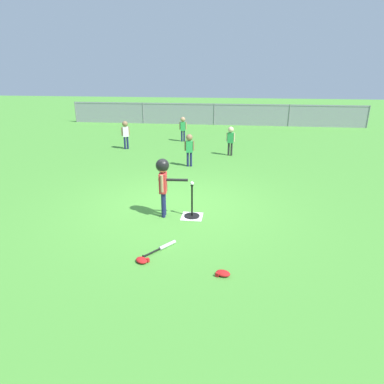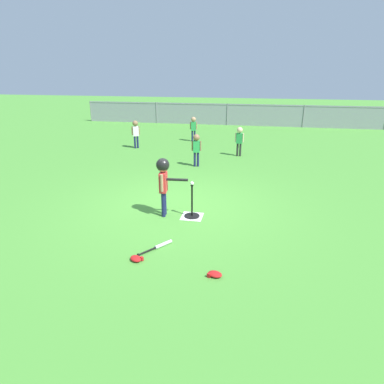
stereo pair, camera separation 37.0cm
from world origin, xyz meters
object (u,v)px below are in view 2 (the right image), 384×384
glove_by_plate (136,259)px  batter_child (163,175)px  fielder_deep_right (193,126)px  fielder_near_left (136,131)px  fielder_deep_left (196,146)px  spare_bat_silver (160,246)px  baseball_on_tee (192,183)px  batting_tee (192,212)px  glove_near_bats (215,274)px  fielder_deep_center (239,138)px

glove_by_plate → batter_child: bearing=90.6°
fielder_deep_right → fielder_near_left: 2.59m
fielder_near_left → glove_by_plate: (2.78, -7.81, -0.65)m
fielder_deep_left → glove_by_plate: (0.02, -5.68, -0.63)m
batter_child → fielder_deep_left: 3.87m
fielder_deep_left → fielder_near_left: bearing=142.3°
fielder_near_left → glove_by_plate: size_ratio=3.93×
fielder_deep_left → spare_bat_silver: bearing=-86.9°
fielder_deep_right → baseball_on_tee: bearing=-79.7°
batting_tee → baseball_on_tee: 0.63m
batter_child → baseball_on_tee: bearing=4.3°
fielder_deep_right → fielder_deep_left: 3.91m
baseball_on_tee → batter_child: size_ratio=0.06×
batter_child → glove_by_plate: (0.02, -1.82, -0.85)m
batter_child → glove_near_bats: size_ratio=4.79×
batter_child → spare_bat_silver: (0.28, -1.33, -0.86)m
spare_bat_silver → fielder_near_left: bearing=112.6°
fielder_deep_right → fielder_deep_left: (0.81, -3.83, -0.00)m
fielder_deep_right → glove_near_bats: bearing=-77.6°
fielder_deep_center → fielder_near_left: bearing=172.5°
fielder_deep_left → glove_by_plate: size_ratio=3.78×
baseball_on_tee → glove_near_bats: 2.30m
batting_tee → glove_near_bats: bearing=-70.3°
spare_bat_silver → fielder_deep_right: bearing=96.9°
fielder_near_left → spare_bat_silver: 7.96m
glove_by_plate → fielder_deep_left: bearing=90.2°
batting_tee → glove_near_bats: 2.19m
fielder_near_left → spare_bat_silver: fielder_near_left is taller
fielder_deep_center → glove_near_bats: (0.08, -7.48, -0.63)m
batter_child → fielder_deep_left: size_ratio=1.21×
fielder_deep_left → spare_bat_silver: fielder_deep_left is taller
batter_child → batting_tee: bearing=4.3°
fielder_deep_right → spare_bat_silver: size_ratio=1.70×
batter_child → fielder_deep_center: size_ratio=1.21×
baseball_on_tee → spare_bat_silver: (-0.30, -1.37, -0.71)m
spare_bat_silver → glove_by_plate: size_ratio=2.23×
glove_by_plate → glove_near_bats: (1.31, -0.20, 0.00)m
baseball_on_tee → fielder_near_left: bearing=119.4°
fielder_deep_center → glove_by_plate: fielder_deep_center is taller
batting_tee → baseball_on_tee: (-0.00, 0.00, 0.63)m
fielder_near_left → glove_near_bats: bearing=-63.0°
spare_bat_silver → fielder_deep_left: bearing=93.1°
batting_tee → glove_near_bats: size_ratio=2.71×
fielder_deep_right → fielder_deep_center: 3.03m
fielder_deep_right → glove_by_plate: fielder_deep_right is taller
fielder_deep_right → glove_by_plate: size_ratio=3.79×
batter_child → spare_bat_silver: batter_child is taller
fielder_deep_center → fielder_deep_left: bearing=-127.8°
baseball_on_tee → spare_bat_silver: bearing=-102.5°
batting_tee → glove_by_plate: (-0.57, -1.86, -0.08)m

